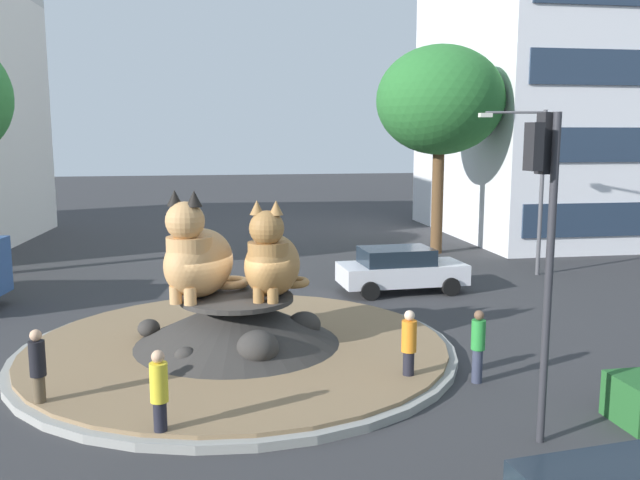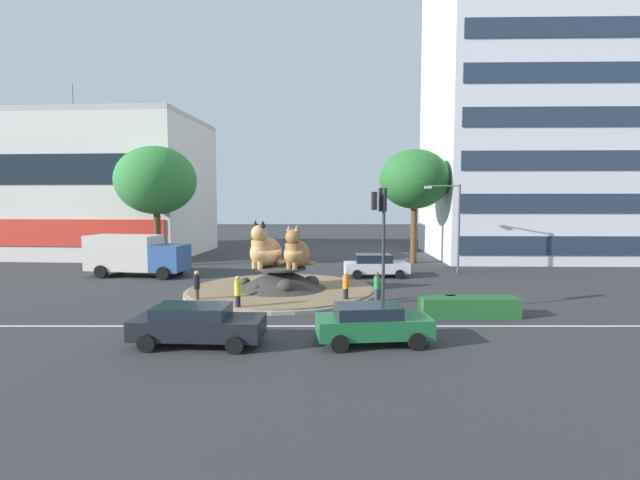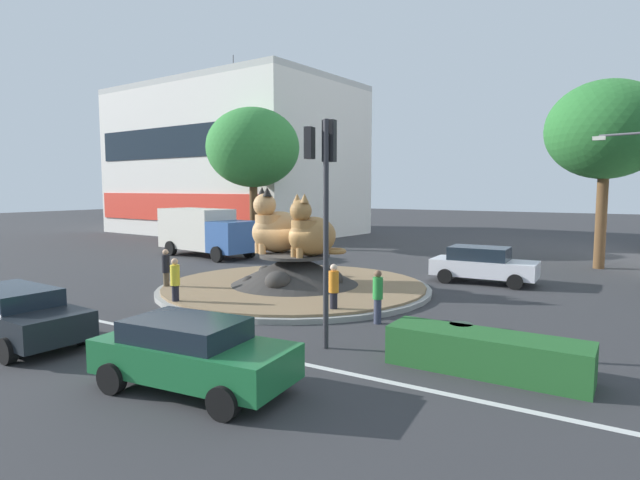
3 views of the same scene
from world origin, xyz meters
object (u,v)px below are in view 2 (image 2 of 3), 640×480
object	(u,v)px
pedestrian_green_shirt	(376,287)
litter_bin	(448,304)
pedestrian_orange_shirt	(345,286)
parked_car_right	(374,265)
streetlight_arm	(453,220)
broadleaf_tree_behind_island	(413,180)
pedestrian_black_shirt	(196,286)
second_tree_near_tower	(155,181)
cat_statue_calico	(264,250)
office_tower	(540,112)
shophouse_block	(88,187)
pedestrian_yellow_shirt	(237,293)
traffic_light_mast	(380,224)
cat_statue_tabby	(295,252)
hatchback_near_shophouse	(196,324)
delivery_box_truck	(134,254)
sedan_on_far_lane	(371,323)

from	to	relation	value
pedestrian_green_shirt	litter_bin	size ratio (longest dim) A/B	1.85
litter_bin	pedestrian_green_shirt	bearing A→B (deg)	146.98
pedestrian_orange_shirt	parked_car_right	size ratio (longest dim) A/B	0.39
streetlight_arm	broadleaf_tree_behind_island	bearing A→B (deg)	-54.51
pedestrian_black_shirt	litter_bin	bearing A→B (deg)	-76.26
second_tree_near_tower	pedestrian_green_shirt	size ratio (longest dim) A/B	5.78
cat_statue_calico	litter_bin	bearing A→B (deg)	89.33
office_tower	litter_bin	world-z (taller)	office_tower
shophouse_block	pedestrian_orange_shirt	distance (m)	33.97
office_tower	litter_bin	size ratio (longest dim) A/B	30.14
broadleaf_tree_behind_island	pedestrian_yellow_shirt	bearing A→B (deg)	-123.49
pedestrian_orange_shirt	office_tower	bearing A→B (deg)	-48.31
pedestrian_green_shirt	second_tree_near_tower	bearing A→B (deg)	170.42
broadleaf_tree_behind_island	office_tower	bearing A→B (deg)	21.08
traffic_light_mast	broadleaf_tree_behind_island	distance (m)	19.88
pedestrian_black_shirt	parked_car_right	distance (m)	13.45
pedestrian_yellow_shirt	streetlight_arm	bearing A→B (deg)	-119.56
office_tower	cat_statue_calico	bearing A→B (deg)	-141.80
cat_statue_calico	second_tree_near_tower	xyz separation A→B (m)	(-9.86, 10.79, 4.41)
cat_statue_calico	pedestrian_black_shirt	distance (m)	4.70
cat_statue_tabby	pedestrian_green_shirt	bearing A→B (deg)	75.33
cat_statue_calico	hatchback_near_shophouse	world-z (taller)	cat_statue_calico
pedestrian_yellow_shirt	delivery_box_truck	xyz separation A→B (m)	(-9.07, 10.85, 0.62)
pedestrian_orange_shirt	broadleaf_tree_behind_island	bearing A→B (deg)	-28.03
shophouse_block	second_tree_near_tower	distance (m)	13.54
cat_statue_calico	parked_car_right	xyz separation A→B (m)	(7.05, 5.64, -1.65)
pedestrian_orange_shirt	pedestrian_green_shirt	bearing A→B (deg)	-97.51
shophouse_block	pedestrian_green_shirt	bearing A→B (deg)	-37.86
shophouse_block	traffic_light_mast	bearing A→B (deg)	-41.40
streetlight_arm	hatchback_near_shophouse	bearing A→B (deg)	67.26
second_tree_near_tower	pedestrian_black_shirt	size ratio (longest dim) A/B	5.50
traffic_light_mast	pedestrian_orange_shirt	world-z (taller)	traffic_light_mast
cat_statue_tabby	pedestrian_black_shirt	bearing A→B (deg)	-40.40
cat_statue_tabby	hatchback_near_shophouse	size ratio (longest dim) A/B	0.52
pedestrian_green_shirt	delivery_box_truck	bearing A→B (deg)	-178.18
shophouse_block	broadleaf_tree_behind_island	size ratio (longest dim) A/B	2.35
pedestrian_orange_shirt	parked_car_right	xyz separation A→B (m)	(2.54, 8.68, -0.09)
traffic_light_mast	sedan_on_far_lane	bearing A→B (deg)	159.31
shophouse_block	pedestrian_orange_shirt	size ratio (longest dim) A/B	13.03
shophouse_block	sedan_on_far_lane	xyz separation A→B (m)	(24.75, -30.02, -5.87)
streetlight_arm	pedestrian_green_shirt	xyz separation A→B (m)	(-6.91, -10.66, -2.97)
broadleaf_tree_behind_island	pedestrian_green_shirt	size ratio (longest dim) A/B	5.77
parked_car_right	litter_bin	distance (m)	11.04
pedestrian_yellow_shirt	delivery_box_truck	distance (m)	14.16
cat_statue_tabby	pedestrian_yellow_shirt	world-z (taller)	cat_statue_tabby
pedestrian_black_shirt	parked_car_right	world-z (taller)	pedestrian_black_shirt
hatchback_near_shophouse	litter_bin	distance (m)	11.67
pedestrian_orange_shirt	shophouse_block	bearing A→B (deg)	40.58
parked_car_right	litter_bin	world-z (taller)	parked_car_right
broadleaf_tree_behind_island	pedestrian_black_shirt	xyz separation A→B (m)	(-14.26, -16.16, -6.12)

